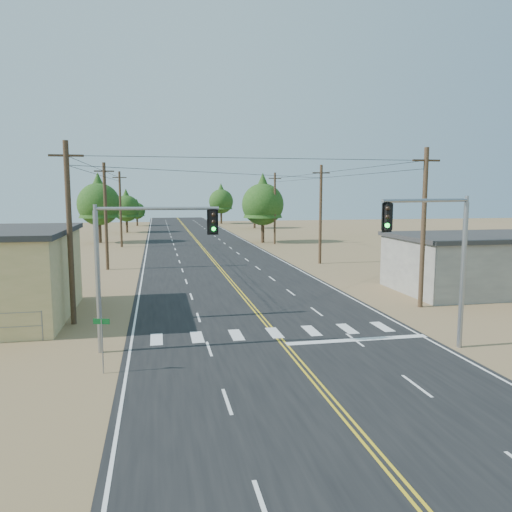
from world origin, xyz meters
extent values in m
plane|color=#8C6A4B|center=(0.00, 0.00, 0.00)|extent=(220.00, 220.00, 0.00)
cube|color=black|center=(0.00, 30.00, 0.01)|extent=(15.00, 200.00, 0.02)
cube|color=#9B998D|center=(19.00, 16.00, 2.00)|extent=(15.00, 8.00, 4.00)
cylinder|color=gray|center=(-11.50, 9.00, 0.75)|extent=(0.06, 0.06, 1.50)
cylinder|color=#4C3826|center=(-10.50, 12.00, 5.00)|extent=(0.30, 0.30, 10.00)
cube|color=#4C3826|center=(-10.50, 12.00, 9.20)|extent=(1.80, 0.12, 0.12)
cylinder|color=#4C3826|center=(-10.50, 32.00, 5.00)|extent=(0.30, 0.30, 10.00)
cube|color=#4C3826|center=(-10.50, 32.00, 9.20)|extent=(1.80, 0.12, 0.12)
cylinder|color=#4C3826|center=(-10.50, 52.00, 5.00)|extent=(0.30, 0.30, 10.00)
cube|color=#4C3826|center=(-10.50, 52.00, 9.20)|extent=(1.80, 0.12, 0.12)
cylinder|color=#4C3826|center=(10.50, 12.00, 5.00)|extent=(0.30, 0.30, 10.00)
cube|color=#4C3826|center=(10.50, 12.00, 9.20)|extent=(1.80, 0.12, 0.12)
cylinder|color=#4C3826|center=(10.50, 32.00, 5.00)|extent=(0.30, 0.30, 10.00)
cube|color=#4C3826|center=(10.50, 32.00, 9.20)|extent=(1.80, 0.12, 0.12)
cylinder|color=#4C3826|center=(10.50, 52.00, 5.00)|extent=(0.30, 0.30, 10.00)
cube|color=#4C3826|center=(10.50, 52.00, 9.20)|extent=(1.80, 0.12, 0.12)
cylinder|color=gray|center=(-8.50, 6.50, 3.22)|extent=(0.22, 0.22, 6.45)
cylinder|color=gray|center=(-8.50, 6.50, 6.45)|extent=(0.17, 0.17, 0.55)
cylinder|color=gray|center=(-5.79, 6.24, 6.54)|extent=(5.43, 0.68, 0.15)
cube|color=black|center=(-3.36, 6.00, 5.94)|extent=(0.35, 0.31, 1.01)
sphere|color=black|center=(-3.35, 5.83, 6.26)|extent=(0.18, 0.18, 0.18)
sphere|color=black|center=(-3.35, 5.83, 5.94)|extent=(0.18, 0.18, 0.18)
sphere|color=#0CE533|center=(-3.35, 5.83, 5.62)|extent=(0.18, 0.18, 0.18)
cylinder|color=gray|center=(8.00, 4.00, 3.40)|extent=(0.23, 0.23, 6.81)
cylinder|color=gray|center=(8.00, 4.00, 6.81)|extent=(0.18, 0.18, 0.58)
cylinder|color=gray|center=(5.50, 3.07, 6.91)|extent=(5.06, 2.01, 0.16)
cube|color=black|center=(3.27, 2.24, 6.27)|extent=(0.42, 0.39, 1.07)
sphere|color=black|center=(3.21, 2.07, 6.61)|extent=(0.19, 0.19, 0.19)
sphere|color=black|center=(3.21, 2.07, 6.27)|extent=(0.19, 0.19, 0.19)
sphere|color=#0CE533|center=(3.21, 2.07, 5.93)|extent=(0.19, 0.19, 0.19)
cylinder|color=gray|center=(-8.11, 3.71, 1.12)|extent=(0.05, 0.05, 2.24)
cube|color=#0B4D1D|center=(-8.11, 3.71, 2.15)|extent=(0.65, 0.21, 0.22)
cylinder|color=#3F2D1E|center=(-13.95, 58.49, 1.83)|extent=(0.50, 0.50, 3.65)
cone|color=#1B4313|center=(-13.95, 58.49, 6.90)|extent=(5.68, 5.68, 6.49)
sphere|color=#1B4313|center=(-13.95, 58.49, 5.58)|extent=(6.08, 6.08, 6.08)
cylinder|color=#3F2D1E|center=(-11.18, 77.05, 1.43)|extent=(0.41, 0.41, 2.86)
cone|color=#1B4313|center=(-11.18, 77.05, 5.41)|extent=(4.46, 4.46, 5.09)
sphere|color=#1B4313|center=(-11.18, 77.05, 4.38)|extent=(4.77, 4.77, 4.77)
cylinder|color=#3F2D1E|center=(-10.01, 95.53, 1.07)|extent=(0.41, 0.41, 2.14)
cone|color=#1B4313|center=(-10.01, 95.53, 4.04)|extent=(3.33, 3.33, 3.81)
sphere|color=#1B4313|center=(-10.01, 95.53, 3.27)|extent=(3.57, 3.57, 3.57)
cylinder|color=#3F2D1E|center=(9.24, 54.23, 1.81)|extent=(0.49, 0.49, 3.63)
cone|color=#1B4313|center=(9.24, 54.23, 6.85)|extent=(5.64, 5.64, 6.45)
sphere|color=#1B4313|center=(9.24, 54.23, 5.54)|extent=(6.04, 6.04, 6.04)
cylinder|color=#3F2D1E|center=(13.69, 83.08, 1.46)|extent=(0.48, 0.48, 2.92)
cone|color=#1B4313|center=(13.69, 83.08, 5.51)|extent=(4.54, 4.54, 5.18)
sphere|color=#1B4313|center=(13.69, 83.08, 4.45)|extent=(4.86, 4.86, 4.86)
cylinder|color=#3F2D1E|center=(9.00, 99.61, 1.70)|extent=(0.49, 0.49, 3.39)
cone|color=#1B4313|center=(9.00, 99.61, 6.40)|extent=(5.27, 5.27, 6.03)
sphere|color=#1B4313|center=(9.00, 99.61, 5.18)|extent=(5.65, 5.65, 5.65)
camera|label=1|loc=(-5.85, -16.45, 7.25)|focal=35.00mm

